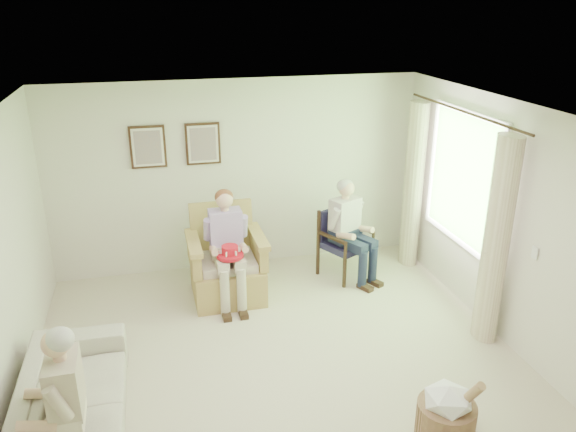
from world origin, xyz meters
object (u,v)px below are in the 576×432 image
object	(u,v)px
wicker_armchair	(227,269)
person_sofa	(60,399)
wood_armchair	(344,239)
sofa	(74,405)
person_dark	(348,224)
red_hat	(230,253)
hatbox	(446,415)
person_wicker	(227,240)

from	to	relation	value
wicker_armchair	person_sofa	world-z (taller)	person_sofa
wood_armchair	wicker_armchair	bearing A→B (deg)	161.99
sofa	person_dark	xyz separation A→B (m)	(3.27, 2.23, 0.47)
person_sofa	red_hat	distance (m)	2.76
red_hat	hatbox	size ratio (longest dim) A/B	0.44
person_dark	red_hat	size ratio (longest dim) A/B	4.16
sofa	person_sofa	world-z (taller)	person_sofa
person_wicker	person_sofa	distance (m)	2.92
person_sofa	hatbox	world-z (taller)	person_sofa
sofa	red_hat	world-z (taller)	red_hat
wicker_armchair	person_dark	bearing A→B (deg)	3.09
person_dark	red_hat	xyz separation A→B (m)	(-1.64, -0.46, -0.02)
person_sofa	red_hat	world-z (taller)	person_sofa
wicker_armchair	sofa	bearing A→B (deg)	-127.94
person_wicker	person_sofa	bearing A→B (deg)	-124.42
wicker_armchair	red_hat	distance (m)	0.52
hatbox	person_wicker	bearing A→B (deg)	116.56
wood_armchair	sofa	size ratio (longest dim) A/B	0.43
sofa	red_hat	size ratio (longest dim) A/B	6.60
wood_armchair	red_hat	world-z (taller)	wood_armchair
person_sofa	hatbox	size ratio (longest dim) A/B	1.74
person_dark	person_sofa	distance (m)	4.23
sofa	person_wicker	bearing A→B (deg)	-39.49
sofa	person_sofa	bearing A→B (deg)	180.00
person_sofa	hatbox	xyz separation A→B (m)	(3.05, -0.41, -0.44)
wicker_armchair	wood_armchair	world-z (taller)	wicker_armchair
hatbox	person_sofa	bearing A→B (deg)	172.25
person_dark	person_sofa	world-z (taller)	person_dark
wicker_armchair	red_hat	size ratio (longest dim) A/B	3.60
person_wicker	person_dark	xyz separation A→B (m)	(1.64, 0.25, -0.06)
wood_armchair	hatbox	size ratio (longest dim) A/B	1.24
sofa	person_dark	distance (m)	3.99
wood_armchair	person_dark	size ratio (longest dim) A/B	0.68
wicker_armchair	person_dark	size ratio (longest dim) A/B	0.87
sofa	person_wicker	world-z (taller)	person_wicker
sofa	hatbox	size ratio (longest dim) A/B	2.89
person_wicker	hatbox	size ratio (longest dim) A/B	1.92
wicker_armchair	person_wicker	distance (m)	0.49
person_sofa	person_wicker	bearing A→B (deg)	144.83
wood_armchair	person_wicker	bearing A→B (deg)	167.07
person_dark	wicker_armchair	bearing A→B (deg)	156.78
wood_armchair	hatbox	xyz separation A→B (m)	(-0.22, -3.25, -0.21)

